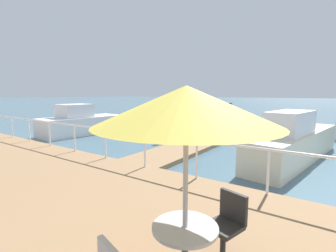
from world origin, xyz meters
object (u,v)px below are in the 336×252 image
moored_boat_3 (81,123)px  cafe_table_round (185,232)px  moored_boat_0 (191,110)px  patio_umbrella (186,106)px  moored_boat_1 (295,142)px  cafe_chair_0 (228,219)px

moored_boat_3 → cafe_table_round: size_ratio=6.89×
moored_boat_0 → patio_umbrella: size_ratio=2.60×
moored_boat_0 → cafe_table_round: moored_boat_0 is taller
cafe_table_round → patio_umbrella: (0.00, 0.00, 1.51)m
moored_boat_3 → patio_umbrella: patio_umbrella is taller
moored_boat_1 → moored_boat_3: moored_boat_1 is taller
moored_boat_1 → moored_boat_3: 12.70m
cafe_table_round → cafe_chair_0: (0.82, -0.23, -0.14)m
patio_umbrella → cafe_table_round: bearing=-90.0°
moored_boat_1 → patio_umbrella: size_ratio=3.03×
moored_boat_3 → cafe_table_round: moored_boat_3 is taller
moored_boat_3 → cafe_chair_0: size_ratio=6.13×
cafe_chair_0 → moored_boat_3: bearing=62.5°
moored_boat_1 → cafe_chair_0: moored_boat_1 is taller
moored_boat_0 → cafe_chair_0: bearing=-149.2°
cafe_table_round → patio_umbrella: bearing=90.0°
patio_umbrella → cafe_chair_0: patio_umbrella is taller
moored_boat_0 → moored_boat_1: 16.66m
patio_umbrella → moored_boat_1: bearing=-0.8°
cafe_table_round → moored_boat_3: bearing=59.3°
moored_boat_0 → patio_umbrella: patio_umbrella is taller
patio_umbrella → cafe_chair_0: size_ratio=2.67×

